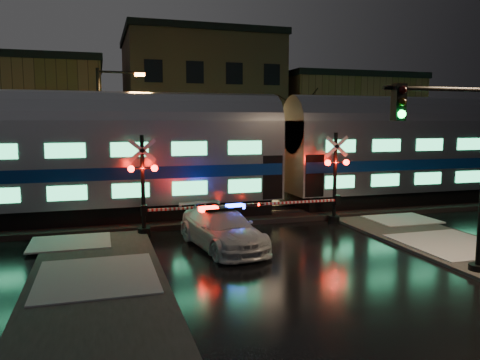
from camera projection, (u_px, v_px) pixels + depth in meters
name	position (u px, v px, depth m)	size (l,w,h in m)	color
ground	(265.00, 241.00, 18.87)	(120.00, 120.00, 0.00)	black
ballast	(232.00, 215.00, 23.60)	(90.00, 4.20, 0.24)	black
sidewalk_left	(97.00, 318.00, 11.29)	(4.00, 20.00, 0.12)	#2D2D2D
building_left	(6.00, 126.00, 35.49)	(14.00, 10.00, 9.00)	brown
building_mid	(199.00, 111.00, 40.11)	(12.00, 11.00, 11.50)	brown
building_right	(337.00, 128.00, 43.55)	(12.00, 10.00, 8.50)	brown
train	(282.00, 149.00, 23.98)	(51.00, 3.12, 5.92)	black
police_car	(222.00, 229.00, 17.74)	(2.84, 5.36, 1.65)	silver
crossing_signal_right	(329.00, 186.00, 21.99)	(6.05, 0.67, 4.28)	black
crossing_signal_left	(152.00, 194.00, 19.63)	(5.99, 0.66, 4.24)	black
traffic_light	(459.00, 172.00, 14.07)	(3.97, 0.71, 6.13)	black
streetlight	(105.00, 129.00, 25.17)	(2.55, 0.27, 7.62)	black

